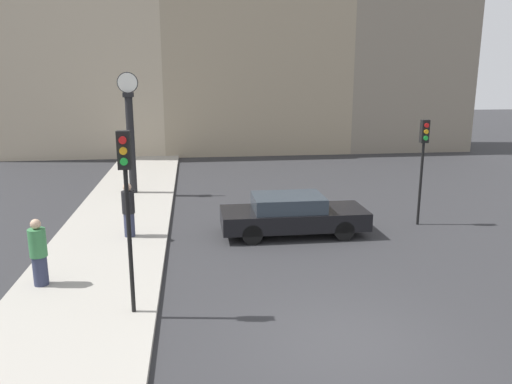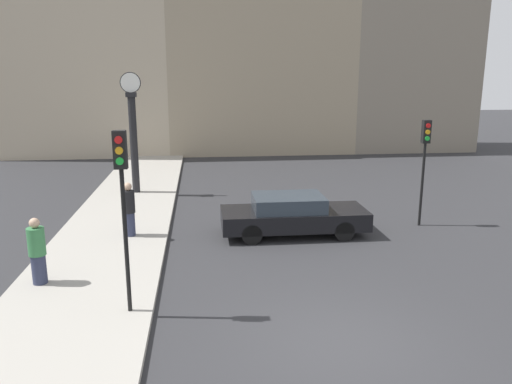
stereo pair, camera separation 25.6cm
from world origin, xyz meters
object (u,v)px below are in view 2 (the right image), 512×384
object	(u,v)px
sedan_car	(292,215)
traffic_light_near	(122,185)
traffic_light_far	(425,151)
pedestrian_green_hoodie	(37,252)
pedestrian_black_jacket	(129,209)
street_clock	(133,134)

from	to	relation	value
sedan_car	traffic_light_near	bearing A→B (deg)	-130.80
traffic_light_far	pedestrian_green_hoodie	xyz separation A→B (m)	(-11.29, -3.95, -1.63)
sedan_car	pedestrian_green_hoodie	size ratio (longest dim) A/B	2.84
sedan_car	traffic_light_far	xyz separation A→B (m)	(4.51, 0.51, 1.91)
pedestrian_black_jacket	street_clock	bearing A→B (deg)	95.05
sedan_car	street_clock	xyz separation A→B (m)	(-5.65, 6.03, 1.93)
pedestrian_black_jacket	traffic_light_far	bearing A→B (deg)	2.85
traffic_light_far	pedestrian_black_jacket	size ratio (longest dim) A/B	2.12
pedestrian_green_hoodie	traffic_light_near	bearing A→B (deg)	-36.06
sedan_car	street_clock	bearing A→B (deg)	133.11
sedan_car	pedestrian_black_jacket	bearing A→B (deg)	179.69
traffic_light_far	street_clock	size ratio (longest dim) A/B	0.72
sedan_car	pedestrian_black_jacket	size ratio (longest dim) A/B	2.74
pedestrian_green_hoodie	sedan_car	bearing A→B (deg)	26.93
traffic_light_near	pedestrian_green_hoodie	bearing A→B (deg)	143.94
sedan_car	traffic_light_far	bearing A→B (deg)	6.42
street_clock	pedestrian_green_hoodie	size ratio (longest dim) A/B	3.06
traffic_light_far	traffic_light_near	bearing A→B (deg)	-147.71
traffic_light_far	street_clock	world-z (taller)	street_clock
traffic_light_far	pedestrian_black_jacket	xyz separation A→B (m)	(-9.62, -0.48, -1.59)
traffic_light_far	pedestrian_green_hoodie	world-z (taller)	traffic_light_far
pedestrian_green_hoodie	street_clock	bearing A→B (deg)	83.14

